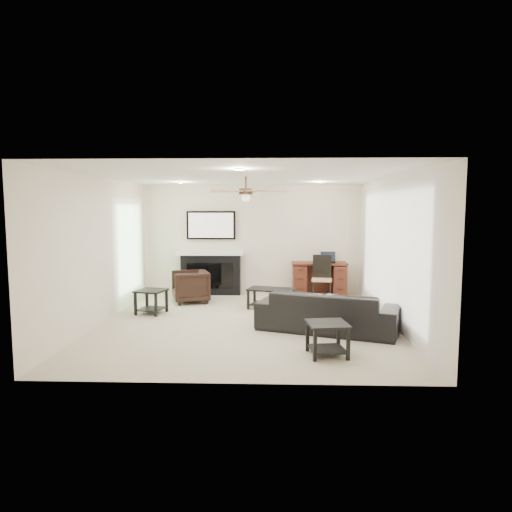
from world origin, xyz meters
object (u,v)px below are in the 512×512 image
object	(u,v)px
sofa	(327,311)
coffee_table	(271,299)
fireplace_unit	(211,253)
desk	(319,279)
armchair	(190,286)

from	to	relation	value
sofa	coffee_table	size ratio (longest dim) A/B	2.46
coffee_table	fireplace_unit	world-z (taller)	fireplace_unit
sofa	fireplace_unit	distance (m)	3.86
coffee_table	desk	size ratio (longest dim) A/B	0.74
fireplace_unit	desk	size ratio (longest dim) A/B	1.57
coffee_table	desk	distance (m)	1.74
armchair	sofa	bearing A→B (deg)	32.67
sofa	desk	distance (m)	2.97
sofa	coffee_table	world-z (taller)	sofa
sofa	fireplace_unit	bearing A→B (deg)	-33.61
fireplace_unit	desk	bearing A→B (deg)	-2.11
coffee_table	fireplace_unit	distance (m)	2.14
armchair	desk	xyz separation A→B (m)	(2.77, 0.81, 0.05)
armchair	desk	size ratio (longest dim) A/B	0.60
armchair	fireplace_unit	world-z (taller)	fireplace_unit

